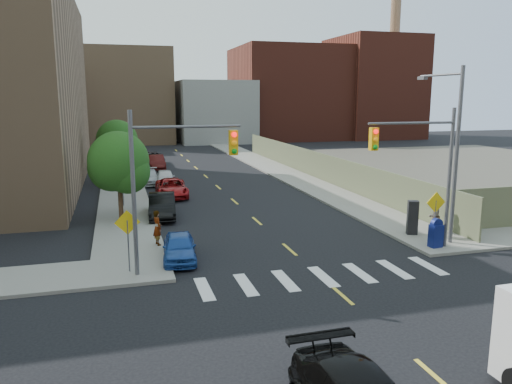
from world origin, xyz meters
TOP-DOWN VIEW (x-y plane):
  - ground at (0.00, 0.00)m, footprint 160.00×160.00m
  - sidewalk_nw at (-7.75, 41.50)m, footprint 3.50×73.00m
  - sidewalk_ne at (7.75, 41.50)m, footprint 3.50×73.00m
  - fence_north at (9.60, 28.00)m, footprint 0.12×44.00m
  - gravel_lot at (28.00, 30.00)m, footprint 36.00×42.00m
  - bg_bldg_west at (-22.00, 70.00)m, footprint 14.00×18.00m
  - bg_bldg_midwest at (-6.00, 72.00)m, footprint 14.00×16.00m
  - bg_bldg_center at (8.00, 70.00)m, footprint 12.00×16.00m
  - bg_bldg_east at (22.00, 72.00)m, footprint 18.00×18.00m
  - bg_bldg_fareast at (38.00, 70.00)m, footprint 14.00×16.00m
  - smokestack at (42.00, 70.00)m, footprint 1.80×1.80m
  - signal_nw at (-5.98, 6.00)m, footprint 4.59×0.30m
  - signal_ne at (5.98, 6.00)m, footprint 4.59×0.30m
  - streetlight_ne at (8.20, 6.90)m, footprint 0.25×3.70m
  - warn_sign_nw at (-7.80, 6.50)m, footprint 1.06×0.06m
  - warn_sign_ne at (7.20, 6.50)m, footprint 1.06×0.06m
  - warn_sign_midwest at (-7.80, 20.00)m, footprint 1.06×0.06m
  - tree_west_near at (-8.00, 16.05)m, footprint 3.66×3.64m
  - tree_west_far at (-8.00, 31.05)m, footprint 3.66×3.64m
  - parked_car_blue at (-5.50, 7.81)m, footprint 1.88×3.87m
  - parked_car_black at (-5.50, 16.52)m, footprint 1.97×4.71m
  - parked_car_red at (-4.20, 22.98)m, footprint 2.41×4.98m
  - parked_car_silver at (-5.50, 29.09)m, footprint 2.03×4.40m
  - parked_car_white at (-4.20, 28.11)m, footprint 1.81×4.02m
  - parked_car_maroon at (-4.20, 37.87)m, footprint 1.72×4.62m
  - parked_car_grey at (-4.20, 41.74)m, footprint 2.34×5.01m
  - mailbox at (6.96, 6.00)m, footprint 0.64×0.51m
  - payphone at (7.17, 8.40)m, footprint 0.68×0.63m
  - pedestrian_west at (-6.30, 10.10)m, footprint 0.58×0.73m
  - pedestrian_east at (8.60, 8.55)m, footprint 1.03×0.92m

SIDE VIEW (x-z plane):
  - ground at x=0.00m, z-range 0.00..0.00m
  - gravel_lot at x=28.00m, z-range 0.00..0.06m
  - sidewalk_nw at x=-7.75m, z-range 0.00..0.15m
  - sidewalk_ne at x=7.75m, z-range 0.00..0.15m
  - parked_car_silver at x=-5.50m, z-range 0.00..1.25m
  - parked_car_blue at x=-5.50m, z-range 0.00..1.27m
  - parked_car_white at x=-4.20m, z-range 0.00..1.34m
  - parked_car_red at x=-4.20m, z-range 0.00..1.37m
  - parked_car_grey at x=-4.20m, z-range 0.00..1.39m
  - parked_car_maroon at x=-4.20m, z-range 0.00..1.51m
  - parked_car_black at x=-5.50m, z-range 0.00..1.51m
  - mailbox at x=6.96m, z-range 0.13..1.59m
  - pedestrian_east at x=8.60m, z-range 0.15..1.89m
  - pedestrian_west at x=-6.30m, z-range 0.15..1.92m
  - payphone at x=7.17m, z-range 0.15..2.00m
  - fence_north at x=9.60m, z-range 0.00..2.50m
  - warn_sign_nw at x=-7.80m, z-range 0.58..3.41m
  - warn_sign_ne at x=7.20m, z-range 0.58..3.41m
  - warn_sign_midwest at x=-7.80m, z-range 0.58..3.41m
  - tree_west_near at x=-8.00m, z-range 0.72..6.24m
  - tree_west_far at x=-8.00m, z-range 0.72..6.24m
  - signal_nw at x=-5.98m, z-range 1.03..8.03m
  - signal_ne at x=5.98m, z-range 1.03..8.03m
  - bg_bldg_center at x=8.00m, z-range 0.00..10.00m
  - streetlight_ne at x=8.20m, z-range 0.72..9.72m
  - bg_bldg_west at x=-22.00m, z-range 0.00..12.00m
  - bg_bldg_midwest at x=-6.00m, z-range 0.00..15.00m
  - bg_bldg_east at x=22.00m, z-range 0.00..16.00m
  - bg_bldg_fareast at x=38.00m, z-range 0.00..18.00m
  - smokestack at x=42.00m, z-range 0.00..28.00m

